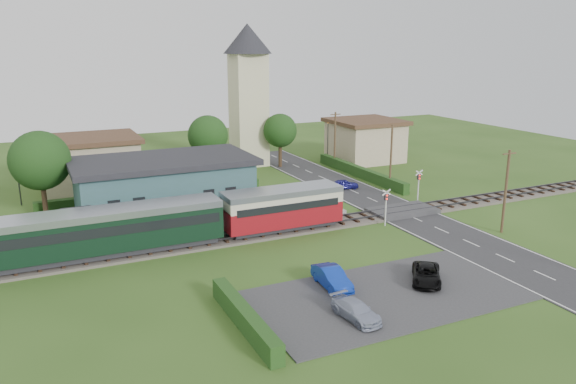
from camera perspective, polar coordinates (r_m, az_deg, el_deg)
name	(u,v)px	position (r m, az deg, el deg)	size (l,w,h in m)	color
ground	(317,235)	(46.43, 3.01, -4.37)	(120.00, 120.00, 0.00)	#2D4C19
railway_track	(306,227)	(48.06, 1.89, -3.54)	(76.00, 3.20, 0.49)	#4C443D
road	(416,219)	(51.69, 12.85, -2.68)	(6.00, 70.00, 0.05)	#28282B
car_park	(387,295)	(36.24, 10.01, -10.29)	(17.00, 9.00, 0.08)	#333335
crossing_deck	(402,211)	(53.14, 11.54, -1.89)	(6.20, 3.40, 0.45)	#333335
platform	(182,231)	(47.53, -10.73, -3.87)	(30.00, 3.00, 0.45)	gray
equipment_hut	(78,226)	(45.89, -20.53, -3.27)	(2.30, 2.30, 2.55)	beige
station_building	(164,186)	(52.26, -12.49, 0.58)	(16.00, 9.00, 5.30)	#345959
train	(66,235)	(42.66, -21.59, -4.13)	(43.20, 2.90, 3.40)	#232328
church_tower	(248,85)	(71.56, -4.07, 10.82)	(6.00, 6.00, 17.60)	beige
house_west	(88,161)	(65.02, -19.61, 2.95)	(10.80, 8.80, 5.50)	tan
house_east	(365,140)	(75.74, 7.84, 5.29)	(8.80, 8.80, 5.50)	tan
hedge_carpark	(245,318)	(31.92, -4.42, -12.63)	(0.80, 9.00, 1.20)	#193814
hedge_roadside	(360,172)	(66.48, 7.31, 2.02)	(0.80, 18.00, 1.20)	#193814
hedge_station	(155,196)	(57.04, -13.40, -0.39)	(22.00, 0.80, 1.30)	#193814
tree_a	(40,161)	(53.47, -23.89, 2.92)	(5.20, 5.20, 8.00)	#332316
tree_b	(208,136)	(65.18, -8.14, 5.69)	(4.60, 4.60, 7.34)	#332316
tree_c	(280,131)	(70.59, -0.81, 6.25)	(4.20, 4.20, 6.78)	#332316
utility_pole_b	(506,190)	(49.24, 21.24, 0.15)	(1.40, 0.22, 7.00)	#473321
utility_pole_c	(391,156)	(61.00, 10.42, 3.63)	(1.40, 0.22, 7.00)	#473321
utility_pole_d	(335,139)	(70.92, 4.79, 5.40)	(1.40, 0.22, 7.00)	#473321
crossing_signal_near	(386,202)	(48.69, 9.93, -1.01)	(0.84, 0.28, 3.28)	silver
crossing_signal_far	(419,181)	(56.60, 13.14, 1.07)	(0.84, 0.28, 3.28)	silver
streetlamp_west	(18,175)	(59.82, -25.77, 1.58)	(0.30, 0.30, 5.15)	#3F3F47
streetlamp_east	(328,137)	(76.18, 4.08, 5.63)	(0.30, 0.30, 5.15)	#3F3F47
car_on_road	(344,184)	(60.73, 5.74, 0.80)	(1.24, 3.08, 1.05)	navy
car_park_blue	(332,278)	(36.60, 4.48, -8.67)	(1.35, 3.88, 1.28)	#0F2FA1
car_park_silver	(356,310)	(32.86, 6.92, -11.85)	(1.45, 3.56, 1.03)	#A0A8C0
car_park_dark	(426,274)	(38.32, 13.88, -8.13)	(1.78, 3.86, 1.07)	black
pedestrian_near	(266,208)	(49.30, -2.22, -1.65)	(0.59, 0.39, 1.63)	gray
pedestrian_far	(106,227)	(46.08, -17.97, -3.45)	(0.90, 0.70, 1.86)	gray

